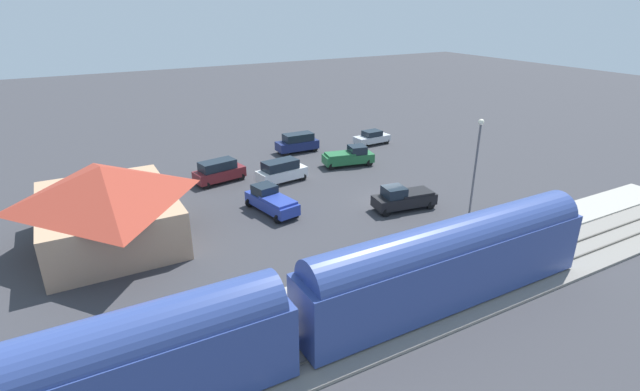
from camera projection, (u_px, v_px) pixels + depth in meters
name	position (u px, v px, depth m)	size (l,w,h in m)	color
ground_plane	(385.00, 202.00, 42.10)	(200.00, 200.00, 0.00)	#38383D
railway_track	(513.00, 275.00, 30.74)	(4.80, 70.00, 0.30)	gray
platform	(468.00, 248.00, 33.96)	(3.20, 46.00, 0.30)	#A8A399
passenger_train	(293.00, 311.00, 22.57)	(2.93, 39.20, 4.98)	#33478C
station_building	(106.00, 203.00, 34.29)	(12.39, 9.78, 5.79)	tan
pedestrian_on_platform	(516.00, 226.00, 34.65)	(0.36, 0.36, 1.71)	brown
pedestrian_waiting_far	(428.00, 252.00, 31.04)	(0.36, 0.36, 1.71)	#23284C
suv_navy	(298.00, 142.00, 55.69)	(2.04, 4.93, 2.22)	navy
pickup_black	(403.00, 198.00, 40.29)	(2.70, 5.62, 2.14)	black
sedan_silver	(372.00, 137.00, 58.75)	(2.04, 4.58, 1.74)	silver
pickup_blue	(271.00, 200.00, 39.79)	(5.67, 3.25, 2.14)	#283D9E
suv_maroon	(219.00, 171.00, 46.30)	(2.84, 5.18, 2.22)	maroon
pickup_green	(349.00, 156.00, 51.07)	(2.98, 5.68, 2.14)	#236638
suv_white	(281.00, 171.00, 46.36)	(2.57, 5.11, 2.22)	white
light_pole_near_platform	(476.00, 162.00, 35.51)	(0.44, 0.44, 8.62)	#515156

